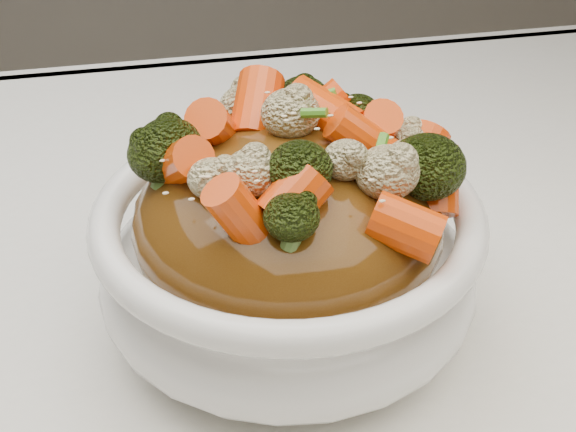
{
  "coord_description": "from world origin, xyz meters",
  "views": [
    {
      "loc": [
        -0.07,
        -0.31,
        1.05
      ],
      "look_at": [
        0.0,
        0.02,
        0.82
      ],
      "focal_mm": 50.0,
      "sensor_mm": 36.0,
      "label": 1
    }
  ],
  "objects": [
    {
      "name": "sauce_base",
      "position": [
        0.0,
        0.02,
        0.82
      ],
      "size": [
        0.19,
        0.19,
        0.09
      ],
      "primitive_type": "ellipsoid",
      "rotation": [
        0.0,
        0.0,
        0.19
      ],
      "color": "#54310E",
      "rests_on": "bowl"
    },
    {
      "name": "sesame_seeds",
      "position": [
        0.0,
        0.02,
        0.88
      ],
      "size": [
        0.17,
        0.17,
        0.01
      ],
      "primitive_type": null,
      "rotation": [
        0.0,
        0.0,
        0.19
      ],
      "color": "beige",
      "rests_on": "sauce_base"
    },
    {
      "name": "tablecloth",
      "position": [
        0.0,
        0.0,
        0.73
      ],
      "size": [
        1.2,
        0.8,
        0.04
      ],
      "primitive_type": "cube",
      "color": "white",
      "rests_on": "dining_table"
    },
    {
      "name": "carrots",
      "position": [
        0.0,
        0.02,
        0.88
      ],
      "size": [
        0.19,
        0.19,
        0.05
      ],
      "primitive_type": null,
      "rotation": [
        0.0,
        0.0,
        0.19
      ],
      "color": "#E44407",
      "rests_on": "sauce_base"
    },
    {
      "name": "cauliflower",
      "position": [
        0.0,
        0.02,
        0.87
      ],
      "size": [
        0.19,
        0.19,
        0.03
      ],
      "primitive_type": null,
      "rotation": [
        0.0,
        0.0,
        0.19
      ],
      "color": "beige",
      "rests_on": "sauce_base"
    },
    {
      "name": "bowl",
      "position": [
        0.0,
        0.02,
        0.79
      ],
      "size": [
        0.24,
        0.24,
        0.08
      ],
      "primitive_type": null,
      "rotation": [
        0.0,
        0.0,
        0.19
      ],
      "color": "white",
      "rests_on": "tablecloth"
    },
    {
      "name": "broccoli",
      "position": [
        0.0,
        0.02,
        0.87
      ],
      "size": [
        0.19,
        0.19,
        0.04
      ],
      "primitive_type": null,
      "rotation": [
        0.0,
        0.0,
        0.19
      ],
      "color": "black",
      "rests_on": "sauce_base"
    },
    {
      "name": "scallions",
      "position": [
        0.0,
        0.02,
        0.88
      ],
      "size": [
        0.14,
        0.14,
        0.02
      ],
      "primitive_type": null,
      "rotation": [
        0.0,
        0.0,
        0.19
      ],
      "color": "#468B20",
      "rests_on": "sauce_base"
    }
  ]
}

